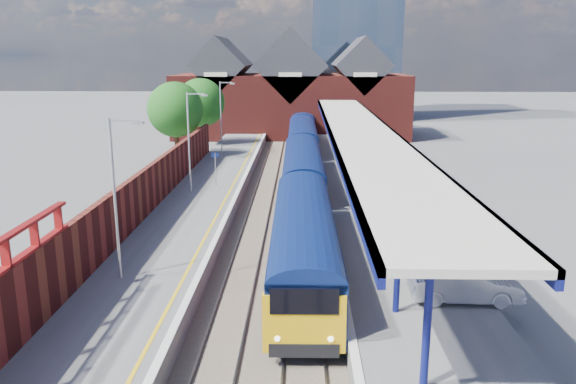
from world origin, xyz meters
name	(u,v)px	position (x,y,z in m)	size (l,w,h in m)	color
ground	(285,181)	(0.00, 30.00, 0.00)	(240.00, 240.00, 0.00)	#5B5B5E
ballast_bed	(281,213)	(0.00, 20.00, 0.03)	(6.00, 76.00, 0.06)	#473D33
rails	(281,212)	(0.00, 20.00, 0.12)	(4.51, 76.00, 0.14)	slate
left_platform	(200,206)	(-5.50, 20.00, 0.50)	(5.00, 76.00, 1.00)	#565659
right_platform	(369,207)	(6.00, 20.00, 0.50)	(6.00, 76.00, 1.00)	#565659
coping_left	(234,198)	(-3.15, 20.00, 1.02)	(0.30, 76.00, 0.05)	silver
coping_right	(327,199)	(3.15, 20.00, 1.02)	(0.30, 76.00, 0.05)	silver
yellow_line	(226,199)	(-3.75, 20.00, 1.01)	(0.14, 76.00, 0.01)	yellow
train	(303,150)	(1.49, 33.26, 2.12)	(2.93, 65.92, 3.45)	#0B1B50
canopy	(361,133)	(5.48, 21.95, 5.25)	(4.50, 52.00, 4.48)	navy
lamp_post_b	(117,189)	(-6.36, 6.00, 4.99)	(1.48, 0.18, 7.00)	#A5A8AA
lamp_post_c	(191,136)	(-6.36, 22.00, 4.99)	(1.48, 0.18, 7.00)	#A5A8AA
lamp_post_d	(222,113)	(-6.36, 38.00, 4.99)	(1.48, 0.18, 7.00)	#A5A8AA
platform_sign	(215,163)	(-5.00, 24.00, 2.69)	(0.55, 0.08, 2.50)	#A5A8AA
brick_wall	(133,202)	(-8.10, 13.54, 2.45)	(0.35, 50.00, 3.86)	maroon
station_building	(291,94)	(0.00, 58.00, 5.45)	(30.00, 12.12, 13.78)	maroon
tree_near	(177,111)	(-10.35, 35.91, 5.35)	(5.20, 5.20, 8.10)	#382314
tree_far	(202,104)	(-9.35, 43.91, 5.35)	(5.20, 5.20, 8.10)	#382314
parked_car_silver	(465,284)	(7.86, 4.01, 1.71)	(1.50, 4.31, 1.42)	#BCBDC1
parked_car_dark	(391,198)	(7.11, 17.90, 1.62)	(1.75, 4.30, 1.25)	black
parked_car_blue	(371,178)	(6.61, 24.23, 1.55)	(1.84, 3.99, 1.11)	navy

